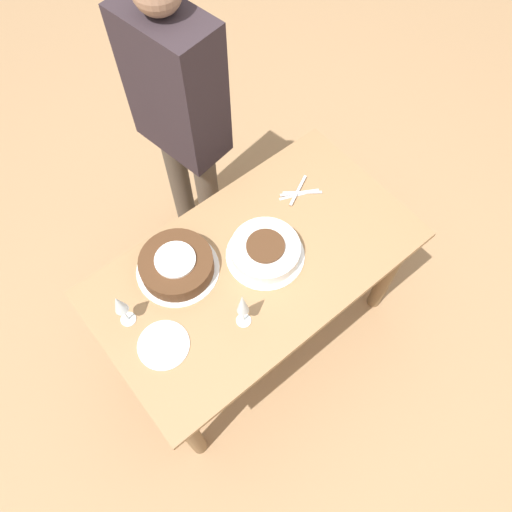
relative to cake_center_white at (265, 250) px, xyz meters
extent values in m
plane|color=#A87F56|center=(0.05, 0.00, -0.78)|extent=(12.00, 12.00, 0.00)
cube|color=#9E754C|center=(0.05, 0.00, -0.05)|extent=(1.32, 0.74, 0.03)
cylinder|color=brown|center=(-0.54, -0.29, -0.42)|extent=(0.07, 0.07, 0.72)
cylinder|color=brown|center=(0.63, -0.29, -0.42)|extent=(0.07, 0.07, 0.72)
cylinder|color=brown|center=(-0.54, 0.30, -0.42)|extent=(0.07, 0.07, 0.72)
cylinder|color=brown|center=(0.63, 0.30, -0.42)|extent=(0.07, 0.07, 0.72)
cylinder|color=white|center=(0.00, 0.00, -0.03)|extent=(0.32, 0.32, 0.01)
cylinder|color=white|center=(0.00, 0.00, 0.00)|extent=(0.28, 0.28, 0.06)
cylinder|color=#4C2D19|center=(0.00, 0.00, 0.04)|extent=(0.15, 0.15, 0.01)
cylinder|color=white|center=(0.31, -0.17, -0.03)|extent=(0.33, 0.33, 0.01)
cylinder|color=#4C2D19|center=(0.31, -0.17, 0.01)|extent=(0.29, 0.29, 0.07)
cylinder|color=white|center=(0.31, -0.17, 0.05)|extent=(0.16, 0.16, 0.01)
cylinder|color=silver|center=(0.24, 0.17, -0.03)|extent=(0.06, 0.06, 0.00)
cylinder|color=silver|center=(0.24, 0.17, 0.02)|extent=(0.01, 0.01, 0.10)
cone|color=silver|center=(0.24, 0.17, 0.13)|extent=(0.04, 0.04, 0.12)
cylinder|color=silver|center=(0.58, -0.11, -0.03)|extent=(0.06, 0.06, 0.00)
cylinder|color=silver|center=(0.58, -0.11, 0.02)|extent=(0.01, 0.01, 0.10)
cone|color=silver|center=(0.58, -0.11, 0.12)|extent=(0.05, 0.05, 0.10)
cylinder|color=silver|center=(0.53, 0.06, -0.03)|extent=(0.19, 0.19, 0.01)
cube|color=silver|center=(-0.30, -0.13, -0.03)|extent=(0.16, 0.08, 0.00)
cube|color=silver|center=(-0.32, -0.13, -0.03)|extent=(0.14, 0.11, 0.00)
cube|color=silver|center=(-0.31, -0.13, -0.03)|extent=(0.15, 0.09, 0.00)
cube|color=silver|center=(-0.31, -0.15, -0.03)|extent=(0.16, 0.09, 0.00)
cylinder|color=#4C4238|center=(-0.08, -0.79, -0.40)|extent=(0.11, 0.11, 0.77)
cylinder|color=#4C4238|center=(-0.11, -0.57, -0.40)|extent=(0.11, 0.11, 0.77)
cube|color=#2D2328|center=(-0.09, -0.68, 0.30)|extent=(0.28, 0.43, 0.64)
camera|label=1|loc=(0.63, 0.71, 1.73)|focal=35.00mm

